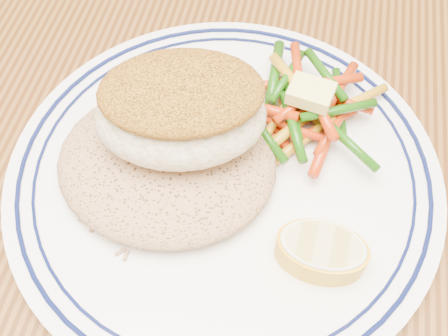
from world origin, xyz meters
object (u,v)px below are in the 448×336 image
(rice_pilaf, at_px, (166,160))
(fish_fillet, at_px, (181,110))
(plate, at_px, (224,177))
(dining_table, at_px, (237,268))
(lemon_wedge, at_px, (321,251))
(vegetable_pile, at_px, (305,108))

(rice_pilaf, distance_m, fish_fillet, 0.04)
(plate, xyz_separation_m, rice_pilaf, (-0.04, -0.01, 0.02))
(dining_table, bearing_deg, lemon_wedge, -30.87)
(lemon_wedge, bearing_deg, dining_table, 149.13)
(dining_table, height_order, rice_pilaf, rice_pilaf)
(dining_table, distance_m, rice_pilaf, 0.14)
(rice_pilaf, height_order, lemon_wedge, rice_pilaf)
(rice_pilaf, xyz_separation_m, vegetable_pile, (0.08, 0.06, -0.00))
(dining_table, height_order, lemon_wedge, lemon_wedge)
(fish_fillet, bearing_deg, dining_table, -32.13)
(dining_table, relative_size, vegetable_pile, 13.23)
(dining_table, relative_size, plate, 5.10)
(plate, relative_size, lemon_wedge, 5.13)
(plate, height_order, lemon_wedge, lemon_wedge)
(plate, bearing_deg, lemon_wedge, -36.64)
(lemon_wedge, bearing_deg, vegetable_pile, 101.72)
(rice_pilaf, bearing_deg, plate, 10.17)
(plate, relative_size, fish_fillet, 2.39)
(fish_fillet, bearing_deg, rice_pilaf, -119.60)
(rice_pilaf, xyz_separation_m, lemon_wedge, (0.11, -0.04, -0.00))
(plate, height_order, fish_fillet, fish_fillet)
(dining_table, distance_m, vegetable_pile, 0.15)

